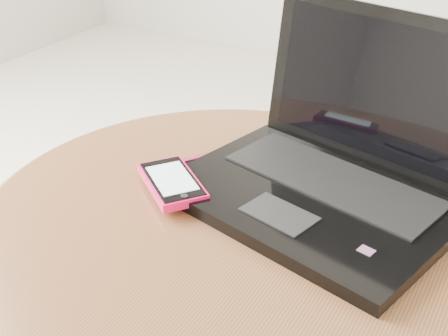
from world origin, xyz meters
The scene contains 4 objects.
table centered at (-0.09, -0.05, 0.42)m, with size 0.68×0.68×0.54m.
laptop centered at (0.01, 0.05, 0.58)m, with size 0.41×0.36×0.24m.
phone_black centered at (-0.15, 0.00, 0.54)m, with size 0.13×0.11×0.01m.
phone_pink centered at (-0.18, -0.05, 0.56)m, with size 0.13×0.12×0.01m.
Camera 1 is at (0.24, -0.65, 0.99)m, focal length 49.55 mm.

